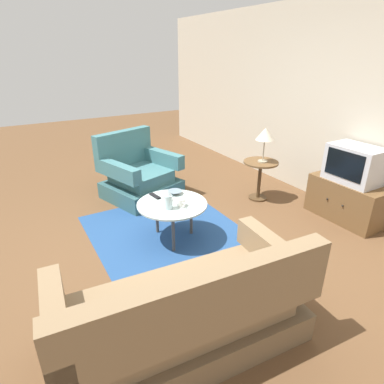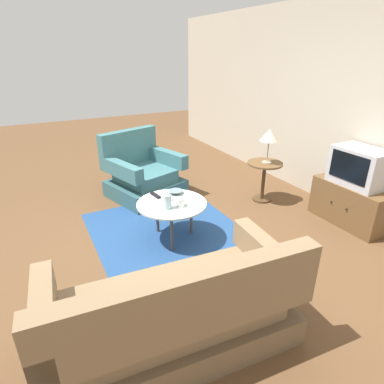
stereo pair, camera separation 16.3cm
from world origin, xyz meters
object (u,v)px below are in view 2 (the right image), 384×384
at_px(television, 360,167).
at_px(side_table, 264,173).
at_px(armchair, 142,175).
at_px(table_lamp, 269,136).
at_px(couch, 174,315).
at_px(tv_remote_silver, 167,201).
at_px(vase, 167,200).
at_px(tv_remote_dark, 156,195).
at_px(bowl, 176,192).
at_px(tv_stand, 351,204).
at_px(mug, 180,203).
at_px(coffee_table, 172,206).

bearing_deg(television, side_table, -151.34).
xyz_separation_m(armchair, table_lamp, (1.03, 1.49, 0.66)).
bearing_deg(couch, television, 18.48).
distance_m(side_table, tv_remote_silver, 1.68).
bearing_deg(side_table, vase, -74.78).
relative_size(television, tv_remote_dark, 3.34).
distance_m(armchair, tv_remote_dark, 1.14).
xyz_separation_m(television, bowl, (-0.89, -2.04, -0.27)).
distance_m(armchair, vase, 1.50).
relative_size(couch, television, 3.00).
bearing_deg(table_lamp, tv_stand, 28.68).
relative_size(television, mug, 4.70).
bearing_deg(tv_remote_dark, bowl, 70.25).
bearing_deg(mug, tv_remote_silver, -151.84).
bearing_deg(armchair, vase, 63.97).
distance_m(television, tv_remote_silver, 2.34).
xyz_separation_m(vase, tv_remote_silver, (-0.14, 0.06, -0.09)).
xyz_separation_m(armchair, couch, (2.73, -0.72, -0.02)).
bearing_deg(tv_remote_silver, television, -42.25).
height_order(mug, tv_remote_silver, mug).
height_order(coffee_table, vase, vase).
relative_size(vase, mug, 1.63).
relative_size(couch, coffee_table, 2.34).
distance_m(armchair, couch, 2.82).
distance_m(couch, tv_remote_silver, 1.53).
bearing_deg(television, bowl, -113.56).
bearing_deg(vase, tv_stand, 75.73).
xyz_separation_m(vase, bowl, (-0.31, 0.24, -0.08)).
height_order(television, mug, television).
height_order(armchair, television, television).
bearing_deg(mug, couch, -27.54).
bearing_deg(table_lamp, coffee_table, -78.33).
xyz_separation_m(side_table, tv_stand, (1.04, 0.56, -0.16)).
relative_size(tv_remote_dark, tv_remote_silver, 1.24).
distance_m(side_table, television, 1.23).
bearing_deg(coffee_table, bowl, 145.74).
bearing_deg(table_lamp, television, 29.16).
bearing_deg(television, table_lamp, -150.84).
bearing_deg(vase, tv_remote_silver, 156.44).
bearing_deg(tv_remote_dark, armchair, 160.12).
xyz_separation_m(couch, side_table, (-1.73, 2.21, 0.13)).
xyz_separation_m(coffee_table, television, (0.68, 2.18, 0.33)).
bearing_deg(tv_stand, armchair, -134.95).
relative_size(television, bowl, 3.56).
distance_m(coffee_table, table_lamp, 1.73).
xyz_separation_m(tv_stand, table_lamp, (-1.01, -0.55, 0.71)).
relative_size(tv_stand, television, 1.51).
distance_m(mug, tv_remote_dark, 0.40).
bearing_deg(television, vase, -104.20).
xyz_separation_m(tv_stand, bowl, (-0.89, -2.02, 0.22)).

